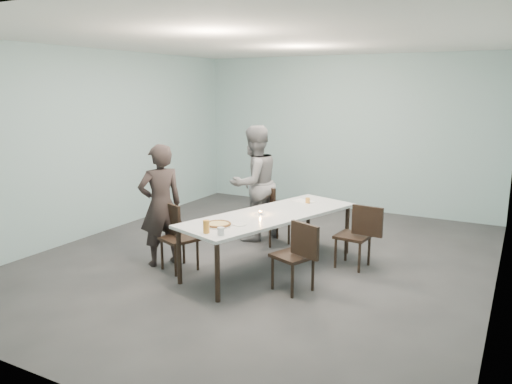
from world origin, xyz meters
The scene contains 16 objects.
ground centered at (0.00, 0.00, 0.00)m, with size 7.00×7.00×0.00m, color #333335.
room_shell centered at (0.00, 0.00, 2.03)m, with size 6.02×7.02×3.01m.
table centered at (0.26, -0.25, 0.69)m, with size 1.65×2.75×0.75m.
chair_near_left centered at (-0.83, -0.87, 0.50)m, with size 0.65×0.54×0.87m.
chair_far_left centered at (-0.24, 0.78, 0.50)m, with size 0.64×0.58×0.87m.
chair_near_right centered at (0.93, -0.84, 0.50)m, with size 0.65×0.54×0.87m.
chair_far_right centered at (1.31, 0.30, 0.50)m, with size 0.63×0.46×0.87m.
diner_near centered at (-1.10, -0.83, 0.83)m, with size 0.61×0.40×1.66m, color black.
diner_far centered at (-0.55, 0.79, 0.91)m, with size 0.88×0.69×1.82m, color slate.
pizza centered at (-0.03, -1.08, 0.77)m, with size 0.34×0.34×0.04m.
side_plate centered at (0.18, -0.91, 0.76)m, with size 0.18×0.18×0.01m, color white.
beer_glass centered at (0.02, -1.40, 0.82)m, with size 0.08×0.08×0.15m, color orange.
water_tumbler centered at (0.21, -1.39, 0.80)m, with size 0.08×0.08×0.09m, color silver.
tealight centered at (0.17, -0.35, 0.77)m, with size 0.06×0.06×0.05m.
amber_tumbler centered at (0.47, 0.55, 0.79)m, with size 0.07×0.07×0.08m, color orange.
menu centered at (0.37, 0.63, 0.75)m, with size 0.30×0.22×0.01m, color silver.
Camera 1 is at (3.15, -5.98, 2.40)m, focal length 35.00 mm.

